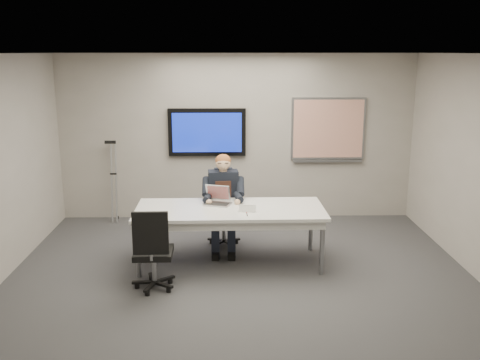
{
  "coord_description": "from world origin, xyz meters",
  "views": [
    {
      "loc": [
        -0.16,
        -5.98,
        2.82
      ],
      "look_at": [
        0.01,
        0.96,
        1.15
      ],
      "focal_mm": 40.0,
      "sensor_mm": 36.0,
      "label": 1
    }
  ],
  "objects_px": {
    "office_chair_far": "(223,225)",
    "office_chair_near": "(154,264)",
    "seated_person": "(223,213)",
    "laptop": "(218,199)",
    "conference_table": "(230,214)"
  },
  "relations": [
    {
      "from": "office_chair_near",
      "to": "seated_person",
      "type": "relative_size",
      "value": 0.75
    },
    {
      "from": "office_chair_far",
      "to": "seated_person",
      "type": "bearing_deg",
      "value": -103.38
    },
    {
      "from": "office_chair_far",
      "to": "office_chair_near",
      "type": "relative_size",
      "value": 0.91
    },
    {
      "from": "seated_person",
      "to": "office_chair_far",
      "type": "bearing_deg",
      "value": 87.86
    },
    {
      "from": "seated_person",
      "to": "conference_table",
      "type": "bearing_deg",
      "value": -83.94
    },
    {
      "from": "conference_table",
      "to": "office_chair_far",
      "type": "distance_m",
      "value": 0.83
    },
    {
      "from": "office_chair_near",
      "to": "laptop",
      "type": "bearing_deg",
      "value": -126.6
    },
    {
      "from": "office_chair_near",
      "to": "seated_person",
      "type": "height_order",
      "value": "seated_person"
    },
    {
      "from": "conference_table",
      "to": "laptop",
      "type": "distance_m",
      "value": 0.32
    },
    {
      "from": "office_chair_far",
      "to": "seated_person",
      "type": "xyz_separation_m",
      "value": [
        0.01,
        -0.25,
        0.27
      ]
    },
    {
      "from": "laptop",
      "to": "office_chair_near",
      "type": "bearing_deg",
      "value": -107.32
    },
    {
      "from": "office_chair_far",
      "to": "office_chair_near",
      "type": "distance_m",
      "value": 1.76
    },
    {
      "from": "office_chair_near",
      "to": "laptop",
      "type": "relative_size",
      "value": 2.48
    },
    {
      "from": "conference_table",
      "to": "office_chair_near",
      "type": "distance_m",
      "value": 1.3
    },
    {
      "from": "seated_person",
      "to": "laptop",
      "type": "bearing_deg",
      "value": -110.92
    }
  ]
}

